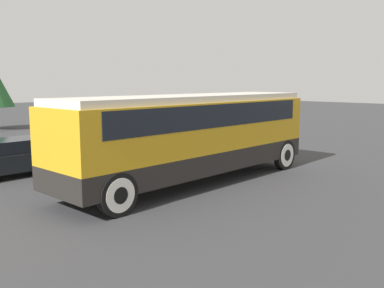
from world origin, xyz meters
The scene contains 4 objects.
ground_plane centered at (0.00, 0.00, 0.00)m, with size 120.00×120.00×0.00m, color #38383A.
tour_bus centered at (0.10, 0.00, 1.88)m, with size 10.52×2.59×3.09m.
parked_car_near centered at (3.03, 7.00, 0.72)m, with size 4.51×1.89×1.43m.
parked_car_mid centered at (-3.54, 5.83, 0.70)m, with size 4.58×1.82×1.40m.
Camera 1 is at (-10.79, -10.05, 3.56)m, focal length 40.00 mm.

